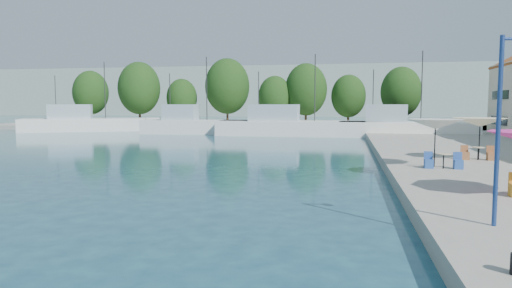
% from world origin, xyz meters
% --- Properties ---
extents(quay_far, '(90.00, 16.00, 0.60)m').
position_xyz_m(quay_far, '(-8.00, 67.00, 0.30)').
color(quay_far, gray).
rests_on(quay_far, ground).
extents(hill_west, '(180.00, 40.00, 16.00)m').
position_xyz_m(hill_west, '(-30.00, 160.00, 8.00)').
color(hill_west, '#93A197').
rests_on(hill_west, ground).
extents(hill_east, '(140.00, 40.00, 12.00)m').
position_xyz_m(hill_east, '(40.00, 180.00, 6.00)').
color(hill_east, '#93A197').
rests_on(hill_east, ground).
extents(trawler_01, '(18.93, 12.79, 10.20)m').
position_xyz_m(trawler_01, '(-32.24, 57.71, 1.07)').
color(trawler_01, white).
rests_on(trawler_01, ground).
extents(trawler_02, '(14.17, 4.29, 10.20)m').
position_xyz_m(trawler_02, '(-15.47, 54.76, 1.07)').
color(trawler_02, white).
rests_on(trawler_02, ground).
extents(trawler_03, '(19.76, 5.38, 10.20)m').
position_xyz_m(trawler_03, '(-2.41, 54.15, 1.07)').
color(trawler_03, silver).
rests_on(trawler_03, ground).
extents(trawler_04, '(15.34, 4.85, 10.20)m').
position_xyz_m(trawler_04, '(10.21, 53.18, 1.07)').
color(trawler_04, white).
rests_on(trawler_04, ground).
extents(tree_01, '(6.13, 6.13, 9.08)m').
position_xyz_m(tree_01, '(-40.27, 71.85, 5.84)').
color(tree_01, '#3F2B19').
rests_on(tree_01, quay_far).
extents(tree_02, '(6.80, 6.80, 10.06)m').
position_xyz_m(tree_02, '(-29.27, 68.05, 6.41)').
color(tree_02, '#3F2B19').
rests_on(tree_02, quay_far).
extents(tree_03, '(4.97, 4.97, 7.36)m').
position_xyz_m(tree_03, '(-22.63, 69.70, 4.85)').
color(tree_03, '#3F2B19').
rests_on(tree_03, quay_far).
extents(tree_04, '(7.13, 7.13, 10.55)m').
position_xyz_m(tree_04, '(-15.03, 70.09, 6.69)').
color(tree_04, '#3F2B19').
rests_on(tree_04, quay_far).
extents(tree_05, '(5.11, 5.11, 7.56)m').
position_xyz_m(tree_05, '(-7.00, 68.14, 4.96)').
color(tree_05, '#3F2B19').
rests_on(tree_05, quay_far).
extents(tree_06, '(6.39, 6.39, 9.46)m').
position_xyz_m(tree_06, '(-2.31, 68.99, 6.06)').
color(tree_06, '#3F2B19').
rests_on(tree_06, quay_far).
extents(tree_07, '(5.21, 5.21, 7.72)m').
position_xyz_m(tree_07, '(4.08, 69.88, 5.05)').
color(tree_07, '#3F2B19').
rests_on(tree_07, quay_far).
extents(tree_08, '(5.89, 5.89, 8.71)m').
position_xyz_m(tree_08, '(11.64, 68.81, 5.63)').
color(tree_08, '#3F2B19').
rests_on(tree_08, quay_far).
extents(umbrella_white, '(2.88, 2.88, 2.46)m').
position_xyz_m(umbrella_white, '(8.35, 23.40, 2.81)').
color(umbrella_white, black).
rests_on(umbrella_white, quay_right).
extents(umbrella_cream, '(3.10, 3.10, 2.43)m').
position_xyz_m(umbrella_cream, '(11.47, 27.18, 2.78)').
color(umbrella_cream, black).
rests_on(umbrella_cream, quay_right).
extents(cafe_table_02, '(1.82, 0.70, 0.76)m').
position_xyz_m(cafe_table_02, '(8.68, 22.82, 0.89)').
color(cafe_table_02, black).
rests_on(cafe_table_02, quay_right).
extents(cafe_table_03, '(1.82, 0.70, 0.76)m').
position_xyz_m(cafe_table_03, '(11.37, 26.95, 0.89)').
color(cafe_table_03, black).
rests_on(cafe_table_03, quay_right).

